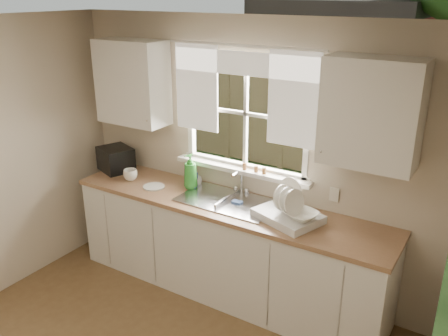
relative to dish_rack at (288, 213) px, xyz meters
The scene contains 19 objects.
room_walls 1.86m from the dish_rack, 109.24° to the right, with size 3.62×4.02×2.50m.
ceiling 2.35m from the dish_rack, 109.93° to the right, with size 3.60×4.00×0.02m, color silver.
window 0.86m from the dish_rack, 151.50° to the left, with size 1.38×0.16×1.06m.
curtains 1.17m from the dish_rack, 155.39° to the left, with size 1.50×0.03×0.81m.
base_cabinets 0.81m from the dish_rack, behind, with size 3.00×0.62×0.87m, color silver.
countertop 0.61m from the dish_rack, behind, with size 3.04×0.65×0.04m, color #946C4A.
upper_cabinet_left 1.97m from the dish_rack, behind, with size 0.70×0.33×0.80m, color silver.
upper_cabinet_right 1.04m from the dish_rack, 15.72° to the left, with size 0.70×0.33×0.80m, color silver.
wall_outlet 0.43m from the dish_rack, 48.83° to the left, with size 0.08×0.01×0.12m, color beige.
sill_jars 0.57m from the dish_rack, 149.74° to the left, with size 0.24×0.04×0.06m.
sink 0.62m from the dish_rack, behind, with size 0.88×0.52×0.40m.
dish_rack is the anchor object (origin of this frame).
bowl 0.16m from the dish_rack, 20.81° to the right, with size 0.25×0.25×0.06m, color white.
soap_bottle_a 1.08m from the dish_rack, behind, with size 0.13×0.13×0.34m, color green.
soap_bottle_b 1.08m from the dish_rack, behind, with size 0.09×0.10×0.21m, color #314BB8.
soap_bottle_c 1.09m from the dish_rack, 168.89° to the left, with size 0.11×0.11×0.14m, color beige.
saucer 1.38m from the dish_rack, behind, with size 0.20×0.20×0.01m, color silver.
cup 1.69m from the dish_rack, behind, with size 0.14×0.14×0.11m, color silver.
black_appliance 2.01m from the dish_rack, behind, with size 0.34×0.29×0.25m, color black.
Camera 1 is at (2.01, -1.58, 2.69)m, focal length 38.00 mm.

